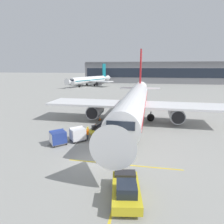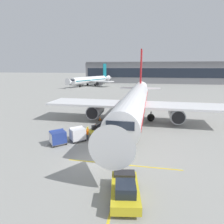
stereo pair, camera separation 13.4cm
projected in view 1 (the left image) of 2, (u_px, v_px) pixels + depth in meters
The scene contains 16 objects.
ground_plane at pixel (90, 161), 20.57m from camera, with size 600.00×600.00×0.00m, color gray.
parked_airplane at pixel (135, 102), 34.43m from camera, with size 32.43×42.77×14.37m.
belt_loader at pixel (102, 128), 28.56m from camera, with size 4.98×4.01×3.23m.
baggage_cart_lead at pixel (78, 134), 25.88m from camera, with size 2.55×2.54×1.91m.
baggage_cart_second at pixel (58, 137), 24.64m from camera, with size 2.55×2.54×1.91m.
pushback_tug at pixel (126, 190), 14.37m from camera, with size 2.75×4.67×1.83m.
ground_crew_by_loader at pixel (88, 132), 26.80m from camera, with size 0.33×0.55×1.74m.
ground_crew_by_carts at pixel (76, 132), 26.83m from camera, with size 0.57×0.27×1.74m.
ground_crew_marshaller at pixel (75, 135), 25.31m from camera, with size 0.57×0.27×1.74m.
ground_crew_wingwalker at pixel (87, 133), 26.10m from camera, with size 0.56×0.32×1.74m.
safety_cone_engine_keepout at pixel (100, 118), 36.09m from camera, with size 0.64×0.64×0.73m.
safety_cone_wingtip at pixel (96, 126), 31.89m from camera, with size 0.55×0.55×0.63m.
apron_guidance_line_lead_in at pixel (134, 123), 34.60m from camera, with size 0.20×110.00×0.01m.
apron_guidance_line_stop_bar at pixel (124, 165), 19.70m from camera, with size 12.00×0.20×0.01m.
terminal_building at pixel (161, 73), 121.62m from camera, with size 96.89×18.46×13.09m.
distant_airplane at pixel (90, 80), 101.36m from camera, with size 26.65×34.24×11.91m.
Camera 1 is at (5.78, -18.03, 9.94)m, focal length 30.25 mm.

